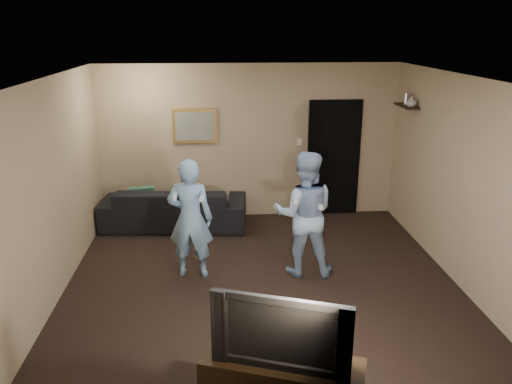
{
  "coord_description": "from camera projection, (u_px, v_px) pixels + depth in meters",
  "views": [
    {
      "loc": [
        -0.53,
        -5.7,
        3.15
      ],
      "look_at": [
        -0.06,
        0.3,
        1.15
      ],
      "focal_mm": 35.0,
      "sensor_mm": 36.0,
      "label": 1
    }
  ],
  "objects": [
    {
      "name": "doorway",
      "position": [
        333.0,
        158.0,
        8.56
      ],
      "size": [
        0.9,
        0.06,
        2.0
      ],
      "primitive_type": "cube",
      "color": "black",
      "rests_on": "ground"
    },
    {
      "name": "wall_right",
      "position": [
        462.0,
        183.0,
        6.21
      ],
      "size": [
        0.04,
        5.0,
        2.6
      ],
      "primitive_type": "cube",
      "color": "tan",
      "rests_on": "ground"
    },
    {
      "name": "television",
      "position": [
        283.0,
        327.0,
        4.06
      ],
      "size": [
        1.13,
        0.52,
        0.66
      ],
      "primitive_type": "imported",
      "rotation": [
        0.0,
        0.0,
        -0.34
      ],
      "color": "black",
      "rests_on": "tv_console"
    },
    {
      "name": "light_switch",
      "position": [
        299.0,
        142.0,
        8.42
      ],
      "size": [
        0.08,
        0.02,
        0.12
      ],
      "primitive_type": "cube",
      "color": "silver",
      "rests_on": "wall_back"
    },
    {
      "name": "painting_canvas",
      "position": [
        195.0,
        126.0,
        8.17
      ],
      "size": [
        0.62,
        0.01,
        0.47
      ],
      "primitive_type": "cube",
      "color": "slate",
      "rests_on": "painting_frame"
    },
    {
      "name": "wii_player_left",
      "position": [
        190.0,
        219.0,
        6.42
      ],
      "size": [
        0.63,
        0.52,
        1.6
      ],
      "color": "#77A7CE",
      "rests_on": "ground"
    },
    {
      "name": "shelf_vase",
      "position": [
        412.0,
        101.0,
        7.48
      ],
      "size": [
        0.19,
        0.19,
        0.16
      ],
      "primitive_type": "imported",
      "rotation": [
        0.0,
        0.0,
        -0.32
      ],
      "color": "#B4B3B8",
      "rests_on": "wall_shelf"
    },
    {
      "name": "throw_pillow",
      "position": [
        142.0,
        199.0,
        8.12
      ],
      "size": [
        0.42,
        0.18,
        0.4
      ],
      "primitive_type": "cube",
      "rotation": [
        0.0,
        0.0,
        0.14
      ],
      "color": "#184939",
      "rests_on": "sofa"
    },
    {
      "name": "wall_back",
      "position": [
        249.0,
        142.0,
        8.38
      ],
      "size": [
        5.0,
        0.04,
        2.6
      ],
      "primitive_type": "cube",
      "color": "tan",
      "rests_on": "ground"
    },
    {
      "name": "ceiling",
      "position": [
        263.0,
        78.0,
        5.61
      ],
      "size": [
        5.0,
        5.0,
        0.04
      ],
      "primitive_type": "cube",
      "color": "silver",
      "rests_on": "wall_back"
    },
    {
      "name": "wall_left",
      "position": [
        50.0,
        193.0,
        5.83
      ],
      "size": [
        0.04,
        5.0,
        2.6
      ],
      "primitive_type": "cube",
      "color": "tan",
      "rests_on": "ground"
    },
    {
      "name": "ground",
      "position": [
        262.0,
        284.0,
        6.43
      ],
      "size": [
        5.0,
        5.0,
        0.0
      ],
      "primitive_type": "plane",
      "color": "black",
      "rests_on": "ground"
    },
    {
      "name": "painting_frame",
      "position": [
        195.0,
        126.0,
        8.2
      ],
      "size": [
        0.72,
        0.05,
        0.57
      ],
      "primitive_type": "cube",
      "color": "olive",
      "rests_on": "wall_back"
    },
    {
      "name": "wii_player_right",
      "position": [
        304.0,
        214.0,
        6.48
      ],
      "size": [
        0.89,
        0.74,
        1.67
      ],
      "color": "#8EACCF",
      "rests_on": "ground"
    },
    {
      "name": "shelf_figurine",
      "position": [
        406.0,
        99.0,
        7.69
      ],
      "size": [
        0.06,
        0.06,
        0.18
      ],
      "primitive_type": "cylinder",
      "color": "white",
      "rests_on": "wall_shelf"
    },
    {
      "name": "wall_front",
      "position": [
        294.0,
        292.0,
        3.65
      ],
      "size": [
        5.0,
        0.04,
        2.6
      ],
      "primitive_type": "cube",
      "color": "tan",
      "rests_on": "ground"
    },
    {
      "name": "wall_shelf",
      "position": [
        406.0,
        106.0,
        7.68
      ],
      "size": [
        0.2,
        0.6,
        0.03
      ],
      "primitive_type": "cube",
      "color": "black",
      "rests_on": "wall_right"
    },
    {
      "name": "sofa",
      "position": [
        174.0,
        206.0,
        8.2
      ],
      "size": [
        2.41,
        1.12,
        0.68
      ],
      "primitive_type": "imported",
      "rotation": [
        0.0,
        0.0,
        3.05
      ],
      "color": "black",
      "rests_on": "ground"
    }
  ]
}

